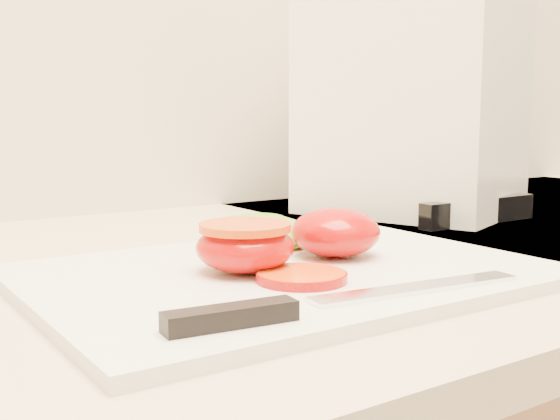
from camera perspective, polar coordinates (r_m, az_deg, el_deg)
cutting_board at (r=0.56m, az=0.58°, el=-5.23°), size 0.40×0.29×0.01m
tomato_half_dome at (r=0.60m, az=4.54°, el=-1.80°), size 0.08×0.08×0.04m
tomato_half_cut at (r=0.54m, az=-2.86°, el=-2.87°), size 0.08×0.08×0.04m
tomato_slice_0 at (r=0.51m, az=1.75°, el=-5.43°), size 0.06×0.06×0.01m
lettuce_leaf_0 at (r=0.64m, az=-1.42°, el=-1.86°), size 0.13×0.11×0.02m
knife at (r=0.44m, az=2.64°, el=-7.63°), size 0.27×0.04×0.01m
appliance at (r=0.93m, az=10.68°, el=8.97°), size 0.28×0.31×0.30m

